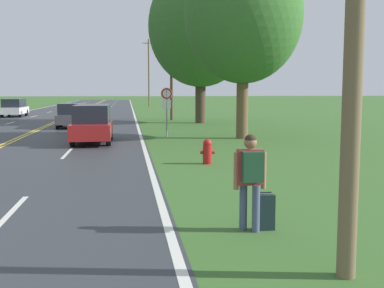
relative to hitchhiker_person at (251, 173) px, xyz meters
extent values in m
cube|color=silver|center=(-4.31, 1.71, -0.99)|extent=(0.12, 3.00, 0.00)
cube|color=silver|center=(-4.31, 10.71, -0.99)|extent=(0.12, 3.00, 0.00)
cube|color=silver|center=(-4.31, 19.71, -0.99)|extent=(0.12, 3.00, 0.00)
cube|color=silver|center=(-4.31, 28.71, -0.99)|extent=(0.12, 3.00, 0.00)
cube|color=silver|center=(-4.31, 37.71, -0.99)|extent=(0.12, 3.00, 0.00)
cube|color=silver|center=(-4.31, 46.71, -0.99)|extent=(0.12, 3.00, 0.00)
cube|color=silver|center=(-4.31, 55.71, -0.99)|extent=(0.12, 3.00, 0.00)
cube|color=silver|center=(-4.31, 64.71, -0.99)|extent=(0.12, 3.00, 0.00)
cube|color=silver|center=(-4.31, 73.71, -0.99)|extent=(0.12, 3.00, 0.00)
cube|color=silver|center=(-4.31, 82.71, -0.99)|extent=(0.12, 3.00, 0.00)
cube|color=silver|center=(-4.31, 91.71, -0.99)|extent=(0.12, 3.00, 0.00)
cube|color=silver|center=(-4.31, 100.71, -0.99)|extent=(0.12, 3.00, 0.00)
cube|color=silver|center=(-10.51, 28.71, -0.99)|extent=(0.12, 3.00, 0.00)
cube|color=silver|center=(-10.51, 37.71, -0.99)|extent=(0.12, 3.00, 0.00)
cube|color=silver|center=(-10.51, 46.71, -0.99)|extent=(0.12, 3.00, 0.00)
cube|color=silver|center=(-10.51, 55.71, -0.99)|extent=(0.12, 3.00, 0.00)
cube|color=silver|center=(-10.51, 64.71, -0.99)|extent=(0.12, 3.00, 0.00)
cube|color=silver|center=(-10.51, 73.71, -0.99)|extent=(0.12, 3.00, 0.00)
cube|color=silver|center=(-10.51, 82.71, -0.99)|extent=(0.12, 3.00, 0.00)
cube|color=silver|center=(-10.51, 91.71, -0.99)|extent=(0.12, 3.00, 0.00)
cube|color=silver|center=(-10.51, 100.71, -0.99)|extent=(0.12, 3.00, 0.00)
cylinder|color=#475175|center=(-0.09, 0.12, -0.61)|extent=(0.13, 0.13, 0.80)
cylinder|color=#475175|center=(0.09, -0.04, -0.61)|extent=(0.13, 0.13, 0.80)
cube|color=#993333|center=(0.00, 0.04, 0.09)|extent=(0.43, 0.18, 0.60)
sphere|color=#936647|center=(0.00, 0.04, 0.50)|extent=(0.22, 0.22, 0.22)
sphere|color=#2D2319|center=(0.00, 0.04, 0.54)|extent=(0.20, 0.20, 0.20)
cylinder|color=#936647|center=(-0.24, 0.04, 0.03)|extent=(0.09, 0.09, 0.63)
cylinder|color=#936647|center=(0.24, 0.04, 0.03)|extent=(0.09, 0.09, 0.63)
cube|color=#1E472D|center=(0.00, -0.13, 0.12)|extent=(0.35, 0.17, 0.50)
cube|color=#19282D|center=(0.25, 0.04, -0.70)|extent=(0.37, 0.13, 0.61)
cylinder|color=black|center=(0.25, 0.04, -0.36)|extent=(0.26, 0.03, 0.02)
cylinder|color=red|center=(0.53, 7.52, -0.70)|extent=(0.30, 0.30, 0.61)
sphere|color=red|center=(0.53, 7.52, -0.34)|extent=(0.28, 0.28, 0.28)
cylinder|color=red|center=(0.72, 7.52, -0.64)|extent=(0.08, 0.10, 0.10)
cylinder|color=red|center=(0.34, 7.52, -0.64)|extent=(0.08, 0.10, 0.10)
cylinder|color=gray|center=(-0.03, 16.86, 0.22)|extent=(0.07, 0.07, 2.47)
cylinder|color=white|center=(-0.03, 16.84, 1.21)|extent=(0.60, 0.02, 0.60)
torus|color=red|center=(-0.03, 16.82, 1.21)|extent=(0.55, 0.07, 0.55)
cube|color=white|center=(-0.03, 16.84, 0.66)|extent=(0.44, 0.02, 0.44)
cylinder|color=brown|center=(1.52, 30.87, 3.83)|extent=(0.24, 0.24, 9.69)
cube|color=brown|center=(1.52, 30.87, 8.08)|extent=(1.80, 0.12, 0.10)
cylinder|color=brown|center=(1.21, 63.85, 3.91)|extent=(0.24, 0.24, 9.83)
cube|color=brown|center=(1.21, 63.85, 8.23)|extent=(1.80, 0.12, 0.10)
cylinder|color=brown|center=(3.62, 15.58, 0.78)|extent=(0.58, 0.58, 3.57)
ellipsoid|color=#386B2D|center=(3.62, 15.58, 5.01)|extent=(5.77, 5.77, 6.63)
cylinder|color=#473828|center=(3.29, 27.09, 0.87)|extent=(0.75, 0.75, 3.75)
ellipsoid|color=#386B2D|center=(3.29, 27.09, 5.94)|extent=(7.52, 7.52, 8.65)
cylinder|color=black|center=(-2.85, 13.07, -0.69)|extent=(0.20, 0.64, 0.64)
cylinder|color=black|center=(-4.35, 13.06, -0.69)|extent=(0.20, 0.64, 0.64)
cylinder|color=black|center=(-2.86, 16.08, -0.69)|extent=(0.20, 0.64, 0.64)
cylinder|color=black|center=(-4.36, 16.07, -0.69)|extent=(0.20, 0.64, 0.64)
cube|color=#A81E1E|center=(-3.61, 14.57, -0.39)|extent=(1.72, 4.87, 0.66)
cube|color=#1E232D|center=(-3.61, 14.57, 0.33)|extent=(1.51, 3.41, 0.78)
cylinder|color=black|center=(-4.56, 22.55, -0.68)|extent=(0.23, 0.66, 0.65)
cylinder|color=black|center=(-6.27, 22.47, -0.68)|extent=(0.23, 0.66, 0.65)
cylinder|color=black|center=(-4.66, 24.75, -0.68)|extent=(0.23, 0.66, 0.65)
cylinder|color=black|center=(-6.37, 24.67, -0.68)|extent=(0.23, 0.66, 0.65)
cube|color=#47474C|center=(-5.47, 23.61, -0.42)|extent=(2.06, 3.64, 0.58)
cube|color=#1E232D|center=(-5.47, 23.61, 0.21)|extent=(1.79, 2.56, 0.68)
cylinder|color=black|center=(-12.98, 39.00, -0.69)|extent=(0.20, 0.63, 0.63)
cylinder|color=black|center=(-11.40, 39.00, -0.69)|extent=(0.20, 0.63, 0.63)
cylinder|color=black|center=(-12.99, 36.39, -0.69)|extent=(0.20, 0.63, 0.63)
cylinder|color=black|center=(-11.41, 36.39, -0.69)|extent=(0.20, 0.63, 0.63)
cube|color=white|center=(-12.19, 37.69, -0.43)|extent=(1.80, 4.22, 0.59)
cube|color=#1E232D|center=(-12.19, 37.69, 0.24)|extent=(1.58, 2.95, 0.75)
camera|label=1|loc=(-2.03, -7.73, 1.37)|focal=45.00mm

